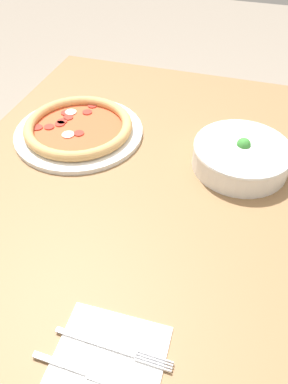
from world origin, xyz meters
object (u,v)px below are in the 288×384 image
pizza (79,129)px  knife (95,376)px  fork (111,347)px  bowl (241,155)px

pizza → knife: 0.61m
pizza → knife: bearing=26.4°
pizza → fork: (0.50, 0.28, -0.01)m
bowl → knife: bowl is taller
fork → knife: 0.05m
bowl → knife: size_ratio=1.02×
knife → fork: bearing=81.3°
knife → bowl: bearing=76.1°
bowl → fork: bearing=-15.1°
bowl → knife: (0.54, -0.14, -0.03)m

